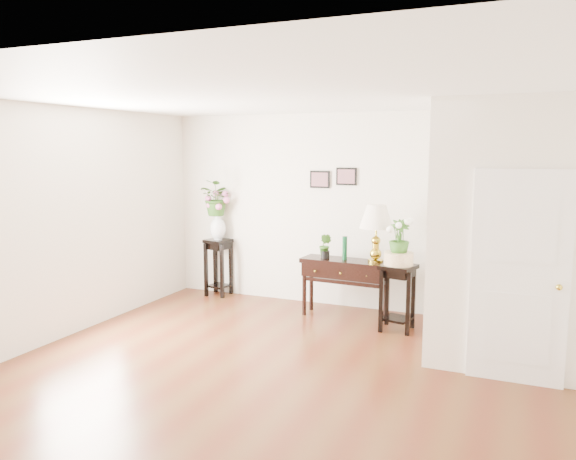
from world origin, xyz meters
The scene contains 20 objects.
floor centered at (0.00, 0.00, 0.00)m, with size 6.00×5.50×0.02m, color #532312.
ceiling centered at (0.00, 0.00, 2.80)m, with size 6.00×5.50×0.02m, color white.
wall_back centered at (0.00, 2.75, 1.40)m, with size 6.00×0.02×2.80m, color white.
wall_front centered at (0.00, -2.75, 1.40)m, with size 6.00×0.02×2.80m, color white.
wall_left centered at (-3.00, 0.00, 1.40)m, with size 0.02×5.50×2.80m, color white.
partition centered at (2.10, 1.77, 1.40)m, with size 1.80×1.95×2.80m, color white.
door centered at (2.10, 0.78, 1.05)m, with size 0.90×0.05×2.10m, color white.
art_print_left centered at (-0.65, 2.73, 1.85)m, with size 0.30×0.02×0.25m, color black.
art_print_right centered at (-0.25, 2.73, 1.90)m, with size 0.30×0.02×0.25m, color black.
wall_ornament centered at (1.16, 1.90, 2.05)m, with size 0.51×0.51×0.07m, color #BD7E33.
console_table centered at (-0.10, 2.22, 0.40)m, with size 1.20×0.40×0.80m, color black.
table_lamp centered at (0.32, 2.22, 1.15)m, with size 0.44×0.44×0.78m, color #AA9225.
green_vase centered at (-0.10, 2.22, 0.97)m, with size 0.07×0.07×0.32m, color #0B3E20.
potted_plant centered at (-0.38, 2.22, 0.96)m, with size 0.18×0.14×0.32m, color #295719.
plant_stand_a centered at (-2.27, 2.57, 0.45)m, with size 0.35×0.35×0.89m, color black.
porcelain_vase centered at (-2.27, 2.57, 1.12)m, with size 0.24×0.24×0.42m, color white, non-canonical shape.
lily_arrangement centered at (-2.27, 2.57, 1.57)m, with size 0.51×0.44×0.57m, color #295719.
plant_stand_b centered at (0.69, 1.93, 0.42)m, with size 0.40×0.40×0.84m, color black.
ceramic_bowl centered at (0.69, 1.93, 0.92)m, with size 0.37×0.37×0.16m, color beige.
narcissus centered at (0.69, 1.93, 1.19)m, with size 0.25×0.25×0.45m, color #295719.
Camera 1 is at (2.11, -4.96, 2.28)m, focal length 35.00 mm.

